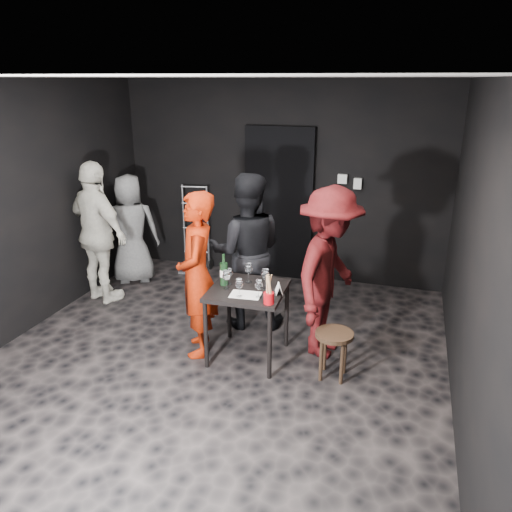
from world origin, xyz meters
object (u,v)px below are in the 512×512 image
(hand_truck, at_px, (196,255))
(stool, at_px, (334,341))
(server_red, at_px, (197,265))
(bystander_cream, at_px, (96,221))
(woman_black, at_px, (246,239))
(tasting_table, at_px, (248,298))
(breadstick_cup, at_px, (269,290))
(bystander_grey, at_px, (131,229))
(wine_bottle, at_px, (224,273))
(man_maroon, at_px, (329,260))

(hand_truck, relative_size, stool, 2.68)
(server_red, xyz_separation_m, bystander_cream, (-1.68, 0.80, 0.10))
(woman_black, bearing_deg, tasting_table, 92.55)
(tasting_table, height_order, breadstick_cup, breadstick_cup)
(tasting_table, distance_m, bystander_grey, 2.60)
(stool, distance_m, bystander_grey, 3.44)
(stool, xyz_separation_m, breadstick_cup, (-0.59, -0.15, 0.51))
(bystander_cream, distance_m, bystander_grey, 0.75)
(bystander_grey, bearing_deg, stool, 126.24)
(bystander_grey, bearing_deg, breadstick_cup, 118.46)
(server_red, bearing_deg, stool, 64.98)
(wine_bottle, bearing_deg, hand_truck, 121.24)
(stool, xyz_separation_m, wine_bottle, (-1.14, 0.14, 0.50))
(server_red, distance_m, breadstick_cup, 0.84)
(man_maroon, relative_size, bystander_grey, 1.34)
(woman_black, bearing_deg, wine_bottle, 72.45)
(bystander_cream, bearing_deg, bystander_grey, -72.74)
(man_maroon, bearing_deg, tasting_table, 125.45)
(stool, height_order, man_maroon, man_maroon)
(tasting_table, xyz_separation_m, wine_bottle, (-0.25, 0.02, 0.22))
(hand_truck, relative_size, breadstick_cup, 4.21)
(hand_truck, xyz_separation_m, bystander_grey, (-0.64, -0.65, 0.53))
(bystander_grey, xyz_separation_m, breadstick_cup, (2.45, -1.71, 0.13))
(wine_bottle, bearing_deg, woman_black, 89.29)
(tasting_table, xyz_separation_m, server_red, (-0.52, -0.04, 0.30))
(breadstick_cup, bearing_deg, bystander_cream, 157.65)
(server_red, xyz_separation_m, breadstick_cup, (0.81, -0.23, -0.06))
(bystander_cream, height_order, breadstick_cup, bystander_cream)
(bystander_cream, bearing_deg, breadstick_cup, 178.48)
(woman_black, bearing_deg, breadstick_cup, 102.40)
(hand_truck, bearing_deg, bystander_grey, -145.78)
(stool, bearing_deg, wine_bottle, 173.23)
(tasting_table, relative_size, man_maroon, 0.37)
(stool, relative_size, bystander_cream, 0.22)
(man_maroon, height_order, breadstick_cup, man_maroon)
(breadstick_cup, bearing_deg, server_red, 164.27)
(hand_truck, xyz_separation_m, stool, (2.40, -2.21, 0.15))
(tasting_table, relative_size, wine_bottle, 2.33)
(man_maroon, bearing_deg, bystander_grey, 79.68)
(man_maroon, relative_size, bystander_cream, 0.96)
(wine_bottle, bearing_deg, breadstick_cup, -27.65)
(bystander_cream, distance_m, breadstick_cup, 2.70)
(tasting_table, bearing_deg, stool, -7.42)
(woman_black, distance_m, breadstick_cup, 1.11)
(hand_truck, bearing_deg, wine_bottle, -69.95)
(bystander_grey, xyz_separation_m, wine_bottle, (1.90, -1.42, 0.12))
(stool, height_order, wine_bottle, wine_bottle)
(woman_black, bearing_deg, hand_truck, -64.71)
(bystander_cream, xyz_separation_m, breadstick_cup, (2.49, -1.03, -0.17))
(man_maroon, bearing_deg, breadstick_cup, 154.62)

